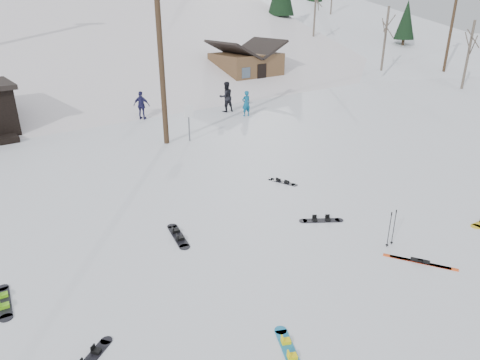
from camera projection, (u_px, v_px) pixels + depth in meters
ground at (379, 300)px, 10.10m from camera, size 200.00×200.00×0.00m
ski_slope at (5, 159)px, 54.94m from camera, size 60.00×85.24×65.97m
ridge_right at (257, 115)px, 72.32m from camera, size 45.66×93.98×54.59m
treeline_right at (283, 52)px, 61.13m from camera, size 20.00×60.00×10.00m
utility_pole at (160, 46)px, 19.68m from camera, size 2.00×0.26×9.00m
utility_pole_right at (452, 24)px, 39.92m from camera, size 2.00×0.26×9.00m
trail_sign at (189, 116)px, 21.29m from camera, size 0.50×0.09×1.85m
cabin at (246, 68)px, 35.55m from camera, size 5.39×4.40×3.77m
hero_snowboard at (289, 350)px, 8.62m from camera, size 0.78×1.31×0.10m
hero_skis at (420, 262)px, 11.56m from camera, size 1.02×1.73×0.10m
ski_poles at (392, 228)px, 12.18m from camera, size 0.31×0.08×1.11m
board_scatter_a at (90, 359)px, 8.40m from camera, size 1.13×0.85×0.09m
board_scatter_b at (178, 236)px, 12.85m from camera, size 0.63×1.62×0.12m
board_scatter_c at (4, 302)px, 10.01m from camera, size 0.44×1.53×0.11m
board_scatter_d at (321, 220)px, 13.78m from camera, size 1.23×0.94×0.10m
board_scatter_f at (283, 182)px, 16.75m from camera, size 0.57×1.25×0.09m
skier_teal at (246, 103)px, 26.33m from camera, size 0.61×0.44×1.56m
skier_dark at (226, 97)px, 27.32m from camera, size 1.03×0.85×1.92m
skier_pink at (239, 79)px, 34.17m from camera, size 1.13×0.67×1.73m
skier_navy at (142, 105)px, 25.55m from camera, size 0.98×1.00×1.69m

